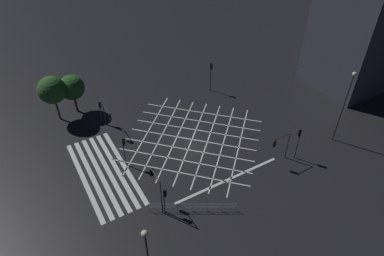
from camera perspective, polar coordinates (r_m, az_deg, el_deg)
name	(u,v)px	position (r m, az deg, el deg)	size (l,w,h in m)	color
ground_plane	(192,139)	(41.73, 0.00, -1.91)	(200.00, 200.00, 0.00)	black
road_markings	(150,158)	(39.60, -7.06, -4.98)	(19.34, 23.26, 0.01)	silver
traffic_light_sw_cross	(100,108)	(44.42, -15.04, 3.28)	(0.36, 0.39, 3.31)	#2D2D30
traffic_light_nw_main	(211,71)	(49.05, 3.21, 9.40)	(0.39, 0.36, 4.51)	#2D2D30
traffic_light_ne_main	(299,137)	(39.21, 17.36, -1.52)	(0.39, 0.36, 4.15)	#2D2D30
traffic_light_se_main	(156,183)	(32.40, -6.06, -9.03)	(2.17, 0.36, 4.53)	#2D2D30
traffic_light_median_south	(124,146)	(37.37, -11.27, -2.94)	(0.36, 0.39, 3.90)	#2D2D30
traffic_light_ne_cross	(280,143)	(38.24, 14.46, -2.46)	(0.36, 2.45, 3.75)	#2D2D30
traffic_light_se_cross	(165,196)	(32.56, -4.57, -11.21)	(0.36, 0.39, 3.24)	#2D2D30
traffic_light_sw_main	(107,115)	(42.58, -13.92, 2.17)	(2.83, 0.36, 3.52)	#2D2D30
street_lamp_east	(347,97)	(41.66, 24.36, 4.69)	(0.47, 0.47, 9.33)	#2D2D30
street_lamp_west	(147,251)	(25.63, -7.49, -19.70)	(0.50, 0.50, 7.80)	#2D2D30
street_tree_near	(52,90)	(45.78, -22.31, 5.87)	(3.48, 3.48, 6.23)	brown
street_tree_far	(72,88)	(46.89, -19.40, 6.37)	(3.26, 3.26, 5.39)	brown
pedestrian_railing	(192,206)	(33.79, 0.00, -12.94)	(4.29, 7.36, 1.05)	#9EA0A5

